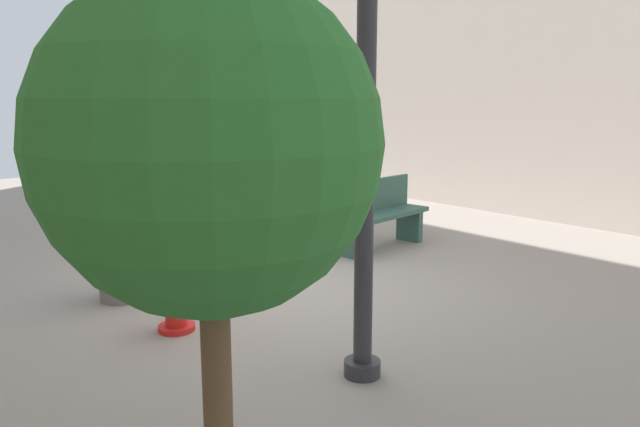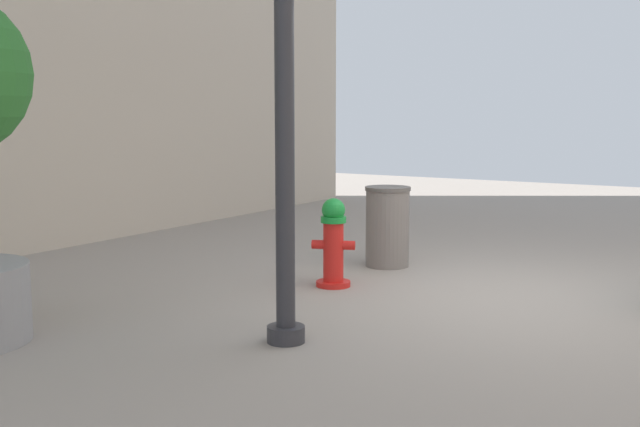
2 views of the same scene
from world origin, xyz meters
The scene contains 6 objects.
ground_plane centered at (0.00, 0.00, 0.00)m, with size 23.40×23.40×0.00m, color gray.
fire_hydrant centered at (1.59, 0.41, 0.43)m, with size 0.42×0.40×0.86m.
bench_near centered at (-2.00, -0.51, 0.49)m, with size 1.68×0.63×0.95m.
planter_tree centered at (2.96, 3.43, 1.52)m, with size 1.19×1.19×2.53m.
street_lamp centered at (0.95, 2.17, 2.42)m, with size 0.36×0.36×3.89m.
trash_bin centered at (1.58, -0.74, 0.44)m, with size 0.50×0.50×0.87m.
Camera 1 is at (4.05, 5.26, 2.10)m, focal length 34.57 mm.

